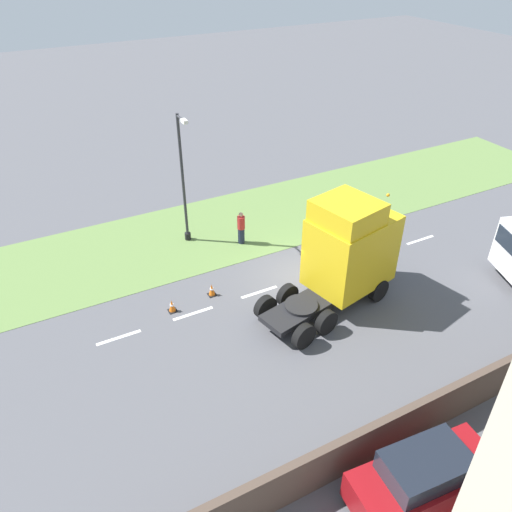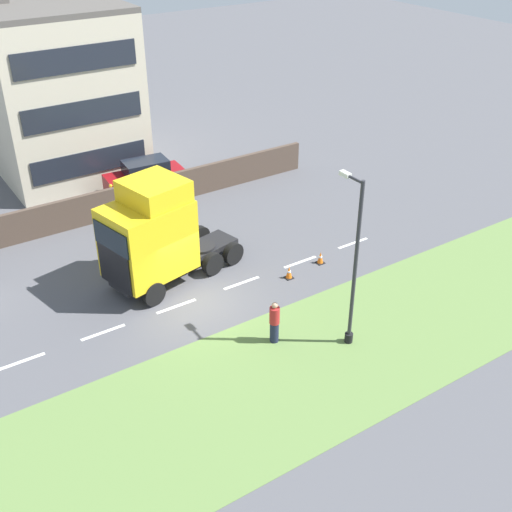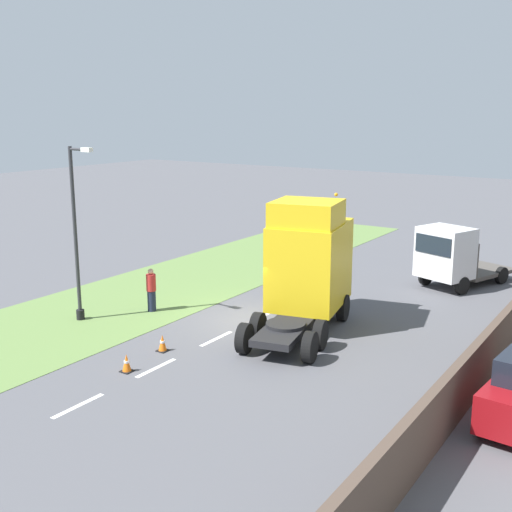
{
  "view_description": "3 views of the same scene",
  "coord_description": "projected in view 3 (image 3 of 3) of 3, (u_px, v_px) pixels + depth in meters",
  "views": [
    {
      "loc": [
        15.7,
        -10.71,
        13.84
      ],
      "look_at": [
        -0.86,
        -2.02,
        1.37
      ],
      "focal_mm": 35.0,
      "sensor_mm": 36.0,
      "label": 1
    },
    {
      "loc": [
        -19.95,
        10.14,
        15.33
      ],
      "look_at": [
        -2.44,
        -1.44,
        2.86
      ],
      "focal_mm": 45.0,
      "sensor_mm": 36.0,
      "label": 2
    },
    {
      "loc": [
        13.15,
        -19.69,
        8.02
      ],
      "look_at": [
        0.64,
        -0.68,
        2.82
      ],
      "focal_mm": 45.0,
      "sensor_mm": 36.0,
      "label": 3
    }
  ],
  "objects": [
    {
      "name": "ground_plane",
      "position": [
        252.0,
        321.0,
        24.87
      ],
      "size": [
        120.0,
        120.0,
        0.0
      ],
      "primitive_type": "plane",
      "color": "#515156",
      "rests_on": "ground"
    },
    {
      "name": "grass_verge",
      "position": [
        138.0,
        297.0,
        28.08
      ],
      "size": [
        7.0,
        44.0,
        0.01
      ],
      "color": "#607F42",
      "rests_on": "ground"
    },
    {
      "name": "lane_markings",
      "position": [
        242.0,
        326.0,
        24.3
      ],
      "size": [
        0.16,
        17.8,
        0.0
      ],
      "color": "white",
      "rests_on": "ground"
    },
    {
      "name": "boundary_wall",
      "position": [
        493.0,
        348.0,
        19.87
      ],
      "size": [
        0.25,
        24.0,
        1.63
      ],
      "color": "#4C3D33",
      "rests_on": "ground"
    },
    {
      "name": "lorry_cab",
      "position": [
        308.0,
        264.0,
        23.93
      ],
      "size": [
        3.76,
        6.58,
        4.95
      ],
      "rotation": [
        0.0,
        0.0,
        0.21
      ],
      "color": "black",
      "rests_on": "ground"
    },
    {
      "name": "flatbed_truck",
      "position": [
        450.0,
        256.0,
        29.22
      ],
      "size": [
        3.76,
        5.49,
        2.87
      ],
      "rotation": [
        0.0,
        0.0,
        2.79
      ],
      "color": "silver",
      "rests_on": "ground"
    },
    {
      "name": "lamp_post",
      "position": [
        77.0,
        242.0,
        24.35
      ],
      "size": [
        1.28,
        0.31,
        6.71
      ],
      "color": "black",
      "rests_on": "ground"
    },
    {
      "name": "pedestrian",
      "position": [
        151.0,
        290.0,
        25.94
      ],
      "size": [
        0.39,
        0.39,
        1.79
      ],
      "color": "#1E233D",
      "rests_on": "ground"
    },
    {
      "name": "traffic_cone_lead",
      "position": [
        127.0,
        363.0,
        20.05
      ],
      "size": [
        0.36,
        0.36,
        0.58
      ],
      "color": "black",
      "rests_on": "ground"
    },
    {
      "name": "traffic_cone_trailing",
      "position": [
        162.0,
        343.0,
        21.77
      ],
      "size": [
        0.36,
        0.36,
        0.58
      ],
      "color": "black",
      "rests_on": "ground"
    }
  ]
}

